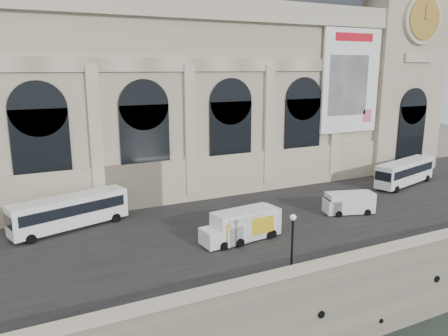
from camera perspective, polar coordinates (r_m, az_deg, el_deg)
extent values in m
cube|color=gray|center=(61.84, -9.75, -3.85)|extent=(160.00, 70.00, 6.00)
cube|color=#2D2D2D|center=(42.16, -1.53, -7.39)|extent=(160.00, 24.00, 0.06)
cube|color=gray|center=(31.31, 9.18, -14.06)|extent=(160.00, 1.20, 1.10)
cube|color=beige|center=(31.04, 9.22, -13.08)|extent=(160.00, 1.40, 0.12)
cube|color=#BFB093|center=(54.06, -15.24, 8.61)|extent=(68.00, 18.00, 22.00)
cube|color=beige|center=(46.62, -12.37, -2.50)|extent=(68.60, 0.40, 5.00)
cube|color=beige|center=(45.26, -13.51, 20.39)|extent=(69.00, 0.80, 2.40)
cube|color=beige|center=(45.00, -13.16, 13.03)|extent=(68.00, 0.30, 1.40)
cube|color=black|center=(44.54, -22.62, 1.36)|extent=(5.20, 0.25, 9.00)
cylinder|color=black|center=(43.94, -23.14, 7.12)|extent=(5.20, 0.25, 5.20)
cube|color=beige|center=(44.79, -16.40, 3.85)|extent=(1.20, 0.50, 14.00)
cube|color=black|center=(46.21, -10.20, 2.55)|extent=(5.20, 0.25, 9.00)
cylinder|color=black|center=(45.63, -10.42, 8.12)|extent=(5.20, 0.25, 5.20)
cube|color=beige|center=(47.51, -4.44, 4.84)|extent=(1.20, 0.50, 14.00)
cube|color=black|center=(49.87, 0.90, 3.51)|extent=(5.20, 0.25, 9.00)
cylinder|color=black|center=(49.33, 0.92, 8.68)|extent=(5.20, 0.25, 5.20)
cube|color=beige|center=(52.05, 5.87, 5.52)|extent=(1.20, 0.50, 14.00)
cube|color=black|center=(55.12, 10.21, 4.22)|extent=(5.20, 0.25, 9.00)
cylinder|color=black|center=(54.63, 10.40, 8.89)|extent=(5.20, 0.25, 5.20)
cube|color=beige|center=(57.97, 14.31, 5.94)|extent=(1.20, 0.50, 14.00)
cube|color=white|center=(58.78, 16.22, 10.82)|extent=(9.00, 0.35, 13.00)
cube|color=red|center=(58.73, 16.70, 16.07)|extent=(6.00, 0.06, 1.00)
cube|color=gray|center=(58.31, 15.96, 10.33)|extent=(6.20, 0.06, 7.50)
cube|color=#E14F88|center=(60.99, 18.18, 6.50)|extent=(1.40, 0.06, 1.60)
cube|color=#BFB093|center=(71.04, 19.47, 12.50)|extent=(12.00, 14.00, 30.00)
cylinder|color=beige|center=(66.44, 24.53, 17.31)|extent=(6.60, 0.50, 6.60)
cylinder|color=black|center=(66.25, 24.74, 17.30)|extent=(5.40, 0.15, 5.40)
cylinder|color=gold|center=(66.21, 24.79, 17.30)|extent=(5.50, 0.06, 5.50)
cube|color=gold|center=(66.25, 24.92, 18.07)|extent=(0.14, 0.05, 2.00)
cube|color=gold|center=(66.62, 25.19, 17.23)|extent=(1.40, 0.05, 0.14)
cube|color=black|center=(66.84, 23.23, 4.02)|extent=(5.00, 0.25, 8.00)
cube|color=white|center=(42.86, -19.46, -5.32)|extent=(10.91, 5.11, 2.77)
cube|color=black|center=(41.15, -26.40, -6.32)|extent=(0.65, 2.00, 1.07)
cube|color=black|center=(41.73, -18.87, -5.25)|extent=(9.46, 2.80, 0.98)
cube|color=black|center=(43.78, -20.10, -4.50)|extent=(9.46, 2.80, 0.98)
cylinder|color=black|center=(41.02, -23.89, -8.52)|extent=(0.93, 0.50, 0.89)
cylinder|color=black|center=(43.03, -24.87, -7.62)|extent=(0.93, 0.50, 0.89)
cylinder|color=black|center=(43.93, -13.92, -6.35)|extent=(0.93, 0.50, 0.89)
cylinder|color=black|center=(45.81, -15.27, -5.62)|extent=(0.93, 0.50, 0.89)
cube|color=white|center=(59.96, 22.57, -0.45)|extent=(11.02, 4.93, 2.79)
cube|color=black|center=(55.19, 20.06, -1.05)|extent=(0.60, 2.02, 1.08)
cube|color=black|center=(59.40, 23.60, -0.31)|extent=(9.60, 2.60, 0.99)
cube|color=black|center=(60.39, 21.61, 0.07)|extent=(9.60, 2.60, 0.99)
cylinder|color=black|center=(56.26, 21.61, -2.63)|extent=(0.94, 0.49, 0.90)
cylinder|color=black|center=(57.26, 19.62, -2.20)|extent=(0.94, 0.49, 0.90)
cylinder|color=black|center=(63.40, 25.01, -1.25)|extent=(0.94, 0.49, 0.90)
cylinder|color=black|center=(64.30, 23.19, -0.89)|extent=(0.94, 0.49, 0.90)
cube|color=silver|center=(38.47, 3.32, -7.29)|extent=(5.78, 2.87, 2.36)
cube|color=silver|center=(37.38, 0.58, -8.48)|extent=(1.82, 2.34, 1.64)
cube|color=black|center=(36.87, -0.16, -7.84)|extent=(0.30, 1.84, 0.82)
cylinder|color=black|center=(37.04, 2.11, -9.75)|extent=(0.81, 0.36, 0.78)
cylinder|color=black|center=(38.67, 0.21, -8.74)|extent=(0.81, 0.36, 0.78)
cylinder|color=black|center=(39.09, 6.37, -8.58)|extent=(0.81, 0.36, 0.78)
cylinder|color=black|center=(40.64, 4.38, -7.68)|extent=(0.81, 0.36, 0.78)
cube|color=white|center=(46.70, 16.10, -4.33)|extent=(5.18, 3.19, 2.06)
cube|color=white|center=(46.00, 13.90, -4.87)|extent=(1.84, 2.19, 1.43)
cube|color=black|center=(45.66, 13.35, -4.33)|extent=(0.52, 1.56, 0.72)
cylinder|color=black|center=(45.52, 14.78, -5.85)|extent=(0.72, 0.41, 0.68)
cylinder|color=black|center=(47.14, 13.84, -5.14)|extent=(0.72, 0.41, 0.68)
cylinder|color=black|center=(46.85, 18.25, -5.54)|extent=(0.72, 0.41, 0.68)
cylinder|color=black|center=(48.43, 17.22, -4.87)|extent=(0.72, 0.41, 0.68)
cube|color=white|center=(38.17, 2.59, -7.34)|extent=(5.80, 2.66, 2.53)
cube|color=gold|center=(37.32, 3.55, -7.83)|extent=(4.86, 0.50, 1.50)
cube|color=red|center=(37.32, 3.55, -7.83)|extent=(2.80, 0.29, 0.56)
cube|color=white|center=(36.79, -1.59, -9.07)|extent=(1.68, 2.19, 1.41)
cylinder|color=black|center=(36.40, 0.06, -10.19)|extent=(0.77, 0.33, 0.75)
cylinder|color=black|center=(38.11, -1.66, -9.10)|extent=(0.77, 0.33, 0.75)
cylinder|color=black|center=(38.88, 6.02, -8.71)|extent=(0.77, 0.33, 0.75)
cylinder|color=black|center=(40.49, 4.15, -7.77)|extent=(0.77, 0.33, 0.75)
cylinder|color=black|center=(33.27, 8.77, -13.00)|extent=(0.46, 0.46, 0.42)
cylinder|color=black|center=(32.50, 8.88, -10.02)|extent=(0.17, 0.17, 4.17)
sphere|color=beige|center=(31.71, 9.02, -6.38)|extent=(0.46, 0.46, 0.46)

